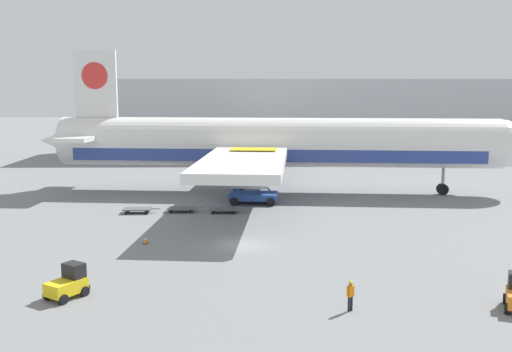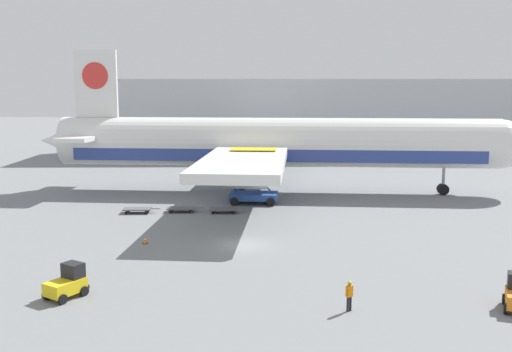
{
  "view_description": "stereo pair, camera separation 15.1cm",
  "coord_description": "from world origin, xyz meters",
  "px_view_note": "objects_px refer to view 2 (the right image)",
  "views": [
    {
      "loc": [
        -0.07,
        -44.61,
        12.6
      ],
      "look_at": [
        1.15,
        10.46,
        4.0
      ],
      "focal_mm": 40.0,
      "sensor_mm": 36.0,
      "label": 1
    },
    {
      "loc": [
        0.08,
        -44.61,
        12.6
      ],
      "look_at": [
        1.15,
        10.46,
        4.0
      ],
      "focal_mm": 40.0,
      "sensor_mm": 36.0,
      "label": 2
    }
  ],
  "objects_px": {
    "scissor_lift_loader": "(254,183)",
    "baggage_dolly_third": "(224,209)",
    "traffic_cone_near": "(145,240)",
    "baggage_dolly_lead": "(138,209)",
    "ground_crew_near": "(349,293)",
    "baggage_tug_foreground": "(67,283)",
    "baggage_dolly_second": "(181,208)",
    "airplane_main": "(270,144)"
  },
  "relations": [
    {
      "from": "scissor_lift_loader",
      "to": "baggage_dolly_lead",
      "type": "xyz_separation_m",
      "value": [
        -11.83,
        -4.74,
        -1.86
      ]
    },
    {
      "from": "baggage_dolly_second",
      "to": "baggage_dolly_third",
      "type": "xyz_separation_m",
      "value": [
        4.36,
        -0.5,
        0.0
      ]
    },
    {
      "from": "scissor_lift_loader",
      "to": "ground_crew_near",
      "type": "height_order",
      "value": "scissor_lift_loader"
    },
    {
      "from": "airplane_main",
      "to": "baggage_tug_foreground",
      "type": "bearing_deg",
      "value": -105.97
    },
    {
      "from": "baggage_dolly_second",
      "to": "traffic_cone_near",
      "type": "xyz_separation_m",
      "value": [
        -1.61,
        -11.85,
        -0.06
      ]
    },
    {
      "from": "baggage_tug_foreground",
      "to": "ground_crew_near",
      "type": "relative_size",
      "value": 1.57
    },
    {
      "from": "traffic_cone_near",
      "to": "baggage_dolly_lead",
      "type": "bearing_deg",
      "value": 103.44
    },
    {
      "from": "baggage_tug_foreground",
      "to": "baggage_dolly_lead",
      "type": "distance_m",
      "value": 23.34
    },
    {
      "from": "airplane_main",
      "to": "baggage_dolly_third",
      "type": "bearing_deg",
      "value": -108.5
    },
    {
      "from": "baggage_dolly_lead",
      "to": "traffic_cone_near",
      "type": "relative_size",
      "value": 5.53
    },
    {
      "from": "baggage_dolly_second",
      "to": "traffic_cone_near",
      "type": "height_order",
      "value": "traffic_cone_near"
    },
    {
      "from": "scissor_lift_loader",
      "to": "baggage_dolly_third",
      "type": "height_order",
      "value": "scissor_lift_loader"
    },
    {
      "from": "airplane_main",
      "to": "baggage_tug_foreground",
      "type": "xyz_separation_m",
      "value": [
        -13.76,
        -34.63,
        -4.96
      ]
    },
    {
      "from": "scissor_lift_loader",
      "to": "baggage_dolly_third",
      "type": "distance_m",
      "value": 6.09
    },
    {
      "from": "airplane_main",
      "to": "scissor_lift_loader",
      "type": "bearing_deg",
      "value": -101.55
    },
    {
      "from": "baggage_dolly_lead",
      "to": "baggage_dolly_second",
      "type": "xyz_separation_m",
      "value": [
        4.36,
        0.35,
        0.0
      ]
    },
    {
      "from": "ground_crew_near",
      "to": "scissor_lift_loader",
      "type": "bearing_deg",
      "value": -113.35
    },
    {
      "from": "traffic_cone_near",
      "to": "ground_crew_near",
      "type": "bearing_deg",
      "value": -45.72
    },
    {
      "from": "scissor_lift_loader",
      "to": "baggage_dolly_second",
      "type": "distance_m",
      "value": 8.86
    },
    {
      "from": "baggage_tug_foreground",
      "to": "baggage_dolly_third",
      "type": "xyz_separation_m",
      "value": [
        8.61,
        23.18,
        -0.49
      ]
    },
    {
      "from": "baggage_dolly_lead",
      "to": "ground_crew_near",
      "type": "distance_m",
      "value": 30.87
    },
    {
      "from": "baggage_dolly_second",
      "to": "ground_crew_near",
      "type": "height_order",
      "value": "ground_crew_near"
    },
    {
      "from": "baggage_dolly_second",
      "to": "airplane_main",
      "type": "bearing_deg",
      "value": 48.05
    },
    {
      "from": "airplane_main",
      "to": "traffic_cone_near",
      "type": "height_order",
      "value": "airplane_main"
    },
    {
      "from": "scissor_lift_loader",
      "to": "baggage_dolly_lead",
      "type": "height_order",
      "value": "scissor_lift_loader"
    },
    {
      "from": "scissor_lift_loader",
      "to": "baggage_dolly_second",
      "type": "bearing_deg",
      "value": -143.85
    },
    {
      "from": "baggage_tug_foreground",
      "to": "ground_crew_near",
      "type": "xyz_separation_m",
      "value": [
        16.68,
        -2.57,
        0.18
      ]
    },
    {
      "from": "baggage_tug_foreground",
      "to": "baggage_dolly_second",
      "type": "bearing_deg",
      "value": 23.14
    },
    {
      "from": "baggage_tug_foreground",
      "to": "baggage_dolly_lead",
      "type": "height_order",
      "value": "baggage_tug_foreground"
    },
    {
      "from": "baggage_dolly_second",
      "to": "ground_crew_near",
      "type": "bearing_deg",
      "value": -65.67
    },
    {
      "from": "baggage_dolly_third",
      "to": "ground_crew_near",
      "type": "xyz_separation_m",
      "value": [
        8.07,
        -25.75,
        0.67
      ]
    },
    {
      "from": "ground_crew_near",
      "to": "baggage_dolly_lead",
      "type": "bearing_deg",
      "value": -89.59
    },
    {
      "from": "baggage_dolly_lead",
      "to": "baggage_dolly_second",
      "type": "distance_m",
      "value": 4.38
    },
    {
      "from": "ground_crew_near",
      "to": "baggage_tug_foreground",
      "type": "bearing_deg",
      "value": -41.29
    },
    {
      "from": "baggage_tug_foreground",
      "to": "baggage_dolly_second",
      "type": "distance_m",
      "value": 24.07
    },
    {
      "from": "baggage_dolly_second",
      "to": "ground_crew_near",
      "type": "xyz_separation_m",
      "value": [
        12.42,
        -26.25,
        0.67
      ]
    },
    {
      "from": "airplane_main",
      "to": "traffic_cone_near",
      "type": "relative_size",
      "value": 86.36
    },
    {
      "from": "baggage_tug_foreground",
      "to": "baggage_dolly_third",
      "type": "relative_size",
      "value": 0.76
    },
    {
      "from": "baggage_dolly_lead",
      "to": "traffic_cone_near",
      "type": "distance_m",
      "value": 11.83
    },
    {
      "from": "baggage_dolly_lead",
      "to": "baggage_dolly_second",
      "type": "relative_size",
      "value": 1.0
    },
    {
      "from": "airplane_main",
      "to": "baggage_dolly_second",
      "type": "relative_size",
      "value": 15.63
    },
    {
      "from": "baggage_tug_foreground",
      "to": "airplane_main",
      "type": "bearing_deg",
      "value": 11.67
    }
  ]
}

